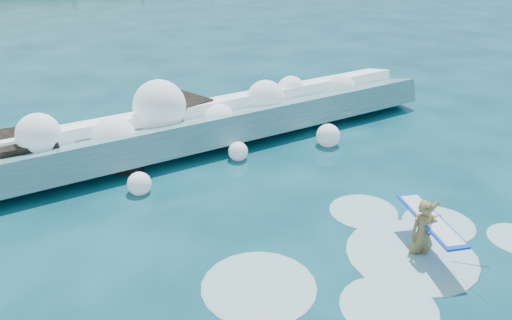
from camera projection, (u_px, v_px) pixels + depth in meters
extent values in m
plane|color=#072E3D|center=(247.00, 246.00, 12.42)|extent=(200.00, 200.00, 0.00)
cube|color=teal|center=(195.00, 132.00, 17.97)|extent=(19.52, 2.97, 1.63)
cube|color=white|center=(185.00, 113.00, 18.38)|extent=(19.52, 1.38, 0.76)
cube|color=black|center=(12.00, 161.00, 15.71)|extent=(2.92, 2.29, 1.49)
cube|color=black|center=(114.00, 152.00, 16.56)|extent=(2.61, 2.52, 1.15)
cube|color=black|center=(175.00, 122.00, 18.69)|extent=(2.75, 2.45, 1.60)
imported|color=olive|center=(422.00, 235.00, 11.80)|extent=(0.77, 0.66, 1.79)
cube|color=blue|center=(431.00, 220.00, 11.84)|extent=(1.38, 2.49, 0.06)
cube|color=white|center=(431.00, 219.00, 11.84)|extent=(1.21, 2.26, 0.06)
cylinder|color=black|center=(469.00, 264.00, 11.02)|extent=(0.01, 0.91, 0.43)
sphere|color=white|center=(39.00, 135.00, 15.26)|extent=(1.35, 1.35, 1.35)
sphere|color=white|center=(114.00, 138.00, 16.42)|extent=(1.45, 1.45, 1.45)
sphere|color=white|center=(159.00, 106.00, 17.43)|extent=(1.86, 1.86, 1.86)
sphere|color=white|center=(219.00, 120.00, 18.33)|extent=(1.17, 1.17, 1.17)
sphere|color=white|center=(266.00, 99.00, 19.36)|extent=(1.49, 1.49, 1.49)
sphere|color=white|center=(291.00, 90.00, 20.51)|extent=(1.15, 1.15, 1.15)
sphere|color=white|center=(341.00, 88.00, 21.06)|extent=(1.17, 1.17, 1.17)
sphere|color=white|center=(139.00, 184.00, 14.81)|extent=(0.72, 0.72, 0.72)
sphere|color=white|center=(238.00, 151.00, 16.90)|extent=(0.67, 0.67, 0.67)
sphere|color=white|center=(328.00, 136.00, 17.98)|extent=(0.86, 0.86, 0.86)
ellipsoid|color=silver|center=(411.00, 255.00, 12.10)|extent=(3.19, 3.19, 0.16)
ellipsoid|color=silver|center=(389.00, 307.00, 10.42)|extent=(2.09, 2.09, 0.10)
ellipsoid|color=silver|center=(438.00, 224.00, 13.34)|extent=(1.92, 1.92, 0.10)
ellipsoid|color=silver|center=(259.00, 286.00, 11.03)|extent=(2.61, 2.61, 0.13)
ellipsoid|color=silver|center=(363.00, 211.00, 13.93)|extent=(1.92, 1.92, 0.10)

